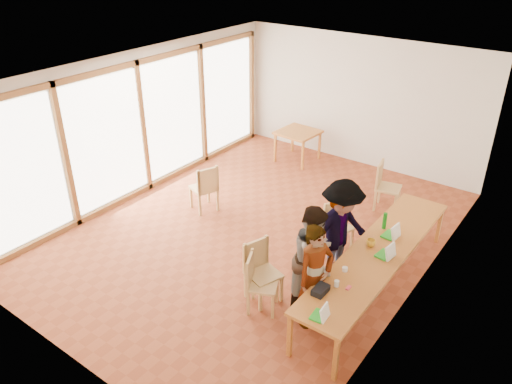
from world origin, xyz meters
TOP-DOWN VIEW (x-y plane):
  - ground at (0.00, 0.00)m, footprint 8.00×8.00m
  - wall_back at (0.00, 4.00)m, footprint 6.00×0.10m
  - wall_front at (0.00, -4.00)m, footprint 6.00×0.10m
  - wall_right at (3.00, 0.00)m, footprint 0.10×8.00m
  - window_wall at (-2.96, 0.00)m, footprint 0.10×8.00m
  - ceiling at (0.00, 0.00)m, footprint 6.00×8.00m
  - communal_table at (2.50, -0.31)m, footprint 0.80×4.00m
  - side_table at (-1.14, 3.20)m, footprint 0.90×0.90m
  - chair_near at (1.24, -1.74)m, footprint 0.57×0.57m
  - chair_mid at (1.11, -1.48)m, footprint 0.58×0.58m
  - chair_far at (1.38, 0.41)m, footprint 0.48×0.48m
  - chair_empty at (1.50, 2.21)m, footprint 0.54×0.54m
  - chair_spare at (-1.27, 0.00)m, footprint 0.60×0.60m
  - person_near at (2.08, -1.50)m, footprint 0.57×0.69m
  - person_mid at (1.89, -1.21)m, footprint 0.68×0.86m
  - person_far at (1.87, -0.38)m, footprint 0.94×1.28m
  - laptop_near at (2.52, -2.11)m, footprint 0.22×0.25m
  - laptop_mid at (2.66, -0.38)m, footprint 0.26×0.29m
  - laptop_far at (2.51, 0.17)m, footprint 0.25×0.29m
  - yellow_mug at (2.34, -0.27)m, footprint 0.16×0.16m
  - green_bottle at (2.29, 0.33)m, footprint 0.07×0.07m
  - clear_glass at (2.38, -1.44)m, footprint 0.07×0.07m
  - condiment_cup at (2.31, -1.07)m, footprint 0.08×0.08m
  - pink_phone at (2.53, -1.38)m, footprint 0.05×0.10m
  - black_pouch at (2.27, -1.69)m, footprint 0.16×0.26m

SIDE VIEW (x-z plane):
  - ground at x=0.00m, z-range 0.00..0.00m
  - chair_far at x=1.38m, z-range 0.31..0.78m
  - chair_near at x=1.24m, z-range 0.32..0.81m
  - chair_mid at x=1.11m, z-range 0.34..0.85m
  - chair_empty at x=1.50m, z-range 0.34..0.87m
  - chair_spare at x=-1.27m, z-range 0.34..0.87m
  - side_table at x=-1.14m, z-range 0.29..1.04m
  - communal_table at x=2.50m, z-range 0.33..1.08m
  - pink_phone at x=2.53m, z-range 0.75..0.76m
  - condiment_cup at x=2.31m, z-range 0.75..0.81m
  - clear_glass at x=2.38m, z-range 0.75..0.84m
  - black_pouch at x=2.27m, z-range 0.75..0.84m
  - laptop_near at x=2.52m, z-range 0.71..0.90m
  - yellow_mug at x=2.34m, z-range 0.75..0.86m
  - person_near at x=2.08m, z-range 0.00..1.61m
  - laptop_mid at x=2.66m, z-range 0.70..0.92m
  - laptop_far at x=2.51m, z-range 0.70..0.92m
  - person_mid at x=1.89m, z-range 0.00..1.71m
  - person_far at x=1.87m, z-range 0.00..1.77m
  - green_bottle at x=2.29m, z-range 0.75..1.03m
  - wall_back at x=0.00m, z-range 0.00..3.00m
  - wall_front at x=0.00m, z-range 0.00..3.00m
  - wall_right at x=3.00m, z-range 0.00..3.00m
  - window_wall at x=-2.96m, z-range 0.00..3.00m
  - ceiling at x=0.00m, z-range 3.00..3.04m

